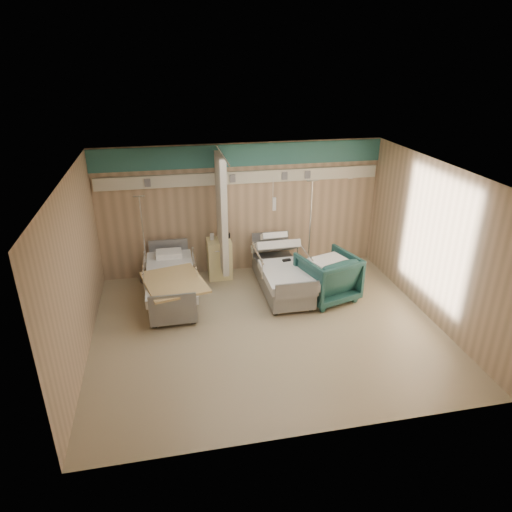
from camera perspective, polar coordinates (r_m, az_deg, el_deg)
The scene contains 13 objects.
ground at distance 8.16m, azimuth 1.37°, elevation -9.01°, with size 6.00×5.00×0.00m, color #9C8C6B.
room_walls at distance 7.53m, azimuth 0.86°, elevation 3.97°, with size 6.04×5.04×2.82m.
bed_right at distance 9.22m, azimuth 3.25°, elevation -2.61°, with size 1.00×2.16×0.63m, color silver, non-canonical shape.
bed_left at distance 8.97m, azimuth -10.52°, elevation -3.83°, with size 1.00×2.16×0.63m, color silver, non-canonical shape.
bedside_cabinet at distance 9.78m, azimuth -4.59°, elevation -0.31°, with size 0.50×0.48×0.85m, color #F3E398.
visitor_armchair at distance 8.98m, azimuth 8.92°, elevation -2.58°, with size 0.99×1.02×0.93m, color #1C4642.
waffle_blanket at distance 8.77m, azimuth 9.33°, elevation 0.32°, with size 0.68×0.60×0.08m, color white.
iv_stand_right at distance 10.05m, azimuth 6.60°, elevation 0.30°, with size 0.37×0.37×2.07m.
iv_stand_left at distance 9.80m, azimuth -13.53°, elevation -1.13°, with size 0.34×0.34×1.89m.
call_remote at distance 9.16m, azimuth 3.84°, elevation -0.52°, with size 0.16×0.07×0.04m, color black.
tan_blanket at distance 8.40m, azimuth -10.19°, elevation -3.22°, with size 1.00×1.26×0.04m, color #D9B66F.
toiletry_bag at distance 9.69m, azimuth -3.99°, elevation 2.58°, with size 0.21×0.14×0.12m, color black.
white_cup at distance 9.62m, azimuth -5.52°, elevation 2.42°, with size 0.09×0.09×0.13m, color white.
Camera 1 is at (-1.55, -6.65, 4.46)m, focal length 32.00 mm.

